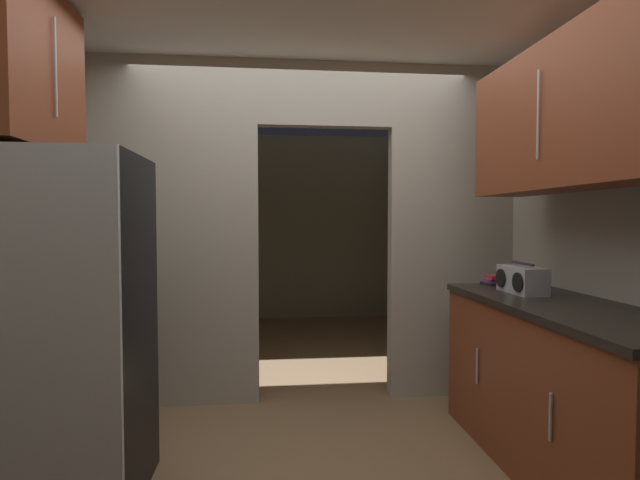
{
  "coord_description": "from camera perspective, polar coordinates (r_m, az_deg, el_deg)",
  "views": [
    {
      "loc": [
        -0.25,
        -2.47,
        1.38
      ],
      "look_at": [
        0.07,
        0.6,
        1.26
      ],
      "focal_mm": 27.16,
      "sensor_mm": 36.0,
      "label": 1
    }
  ],
  "objects": [
    {
      "name": "kitchen_overhead_slab",
      "position": [
        3.1,
        -1.01,
        25.59
      ],
      "size": [
        3.73,
        6.44,
        0.06
      ],
      "primitive_type": "cube",
      "color": "silver"
    },
    {
      "name": "kitchen_partition",
      "position": [
        3.69,
        -3.07,
        2.08
      ],
      "size": [
        3.33,
        0.12,
        2.58
      ],
      "color": "#ADA899",
      "rests_on": "ground"
    },
    {
      "name": "adjoining_room_shell",
      "position": [
        5.83,
        -3.59,
        1.39
      ],
      "size": [
        3.33,
        3.23,
        2.58
      ],
      "color": "gray",
      "rests_on": "ground"
    },
    {
      "name": "refrigerator",
      "position": [
        2.72,
        -28.29,
        -9.22
      ],
      "size": [
        0.77,
        0.72,
        1.7
      ],
      "color": "black",
      "rests_on": "ground"
    },
    {
      "name": "lower_cabinet_run",
      "position": [
        3.03,
        26.9,
        -15.47
      ],
      "size": [
        0.66,
        1.76,
        0.93
      ],
      "color": "brown",
      "rests_on": "ground"
    },
    {
      "name": "upper_cabinet_counterside",
      "position": [
        2.95,
        27.43,
        12.89
      ],
      "size": [
        0.36,
        1.58,
        0.78
      ],
      "color": "brown"
    },
    {
      "name": "upper_cabinet_fridgeside",
      "position": [
        2.94,
        -32.12,
        16.98
      ],
      "size": [
        0.36,
        0.85,
        0.82
      ],
      "color": "brown"
    },
    {
      "name": "boombox",
      "position": [
        3.24,
        22.69,
        -4.34
      ],
      "size": [
        0.17,
        0.35,
        0.19
      ],
      "color": "#B2B2B7",
      "rests_on": "lower_cabinet_run"
    },
    {
      "name": "book_stack",
      "position": [
        3.59,
        19.76,
        -4.49
      ],
      "size": [
        0.13,
        0.15,
        0.07
      ],
      "color": "black",
      "rests_on": "lower_cabinet_run"
    }
  ]
}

